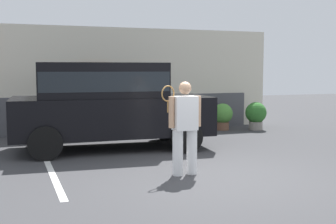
{
  "coord_description": "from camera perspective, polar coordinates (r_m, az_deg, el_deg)",
  "views": [
    {
      "loc": [
        -3.38,
        -6.99,
        1.92
      ],
      "look_at": [
        -0.37,
        1.2,
        1.05
      ],
      "focal_mm": 46.89,
      "sensor_mm": 36.0,
      "label": 1
    }
  ],
  "objects": [
    {
      "name": "ground_plane",
      "position": [
        8.0,
        5.53,
        -8.22
      ],
      "size": [
        40.0,
        40.0,
        0.0
      ],
      "primitive_type": "plane",
      "color": "#38383A"
    },
    {
      "name": "parking_stripe_0",
      "position": [
        8.74,
        -15.05,
        -7.18
      ],
      "size": [
        0.12,
        4.4,
        0.01
      ],
      "primitive_type": "cube",
      "color": "silver",
      "rests_on": "ground_plane"
    },
    {
      "name": "house_frontage",
      "position": [
        13.67,
        -5.89,
        3.82
      ],
      "size": [
        9.87,
        0.4,
        3.16
      ],
      "color": "beige",
      "rests_on": "ground_plane"
    },
    {
      "name": "parked_suv",
      "position": [
        10.48,
        -7.85,
        1.4
      ],
      "size": [
        4.74,
        2.46,
        2.05
      ],
      "rotation": [
        0.0,
        0.0,
        -0.08
      ],
      "color": "black",
      "rests_on": "ground_plane"
    },
    {
      "name": "tennis_player_man",
      "position": [
        7.88,
        2.18,
        -1.88
      ],
      "size": [
        0.77,
        0.27,
        1.69
      ],
      "rotation": [
        0.0,
        0.0,
        3.17
      ],
      "color": "white",
      "rests_on": "ground_plane"
    },
    {
      "name": "potted_plant_by_porch",
      "position": [
        13.81,
        7.11,
        -0.42
      ],
      "size": [
        0.63,
        0.63,
        0.83
      ],
      "color": "brown",
      "rests_on": "ground_plane"
    },
    {
      "name": "potted_plant_secondary",
      "position": [
        14.0,
        11.35,
        -0.32
      ],
      "size": [
        0.66,
        0.66,
        0.87
      ],
      "color": "gray",
      "rests_on": "ground_plane"
    }
  ]
}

